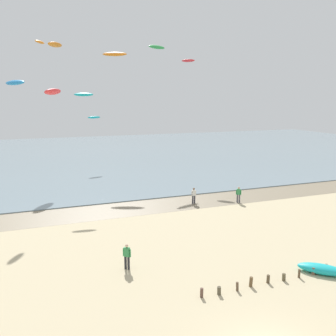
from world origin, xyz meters
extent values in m
cube|color=#84755B|center=(0.00, 23.29, 0.00)|extent=(120.00, 5.12, 0.01)
cube|color=gray|center=(0.00, 60.85, 0.05)|extent=(160.00, 70.00, 0.10)
cylinder|color=brown|center=(-0.60, 5.44, 0.26)|extent=(0.19, 0.18, 0.53)
cylinder|color=brown|center=(0.44, 5.33, 0.24)|extent=(0.24, 0.23, 0.49)
cylinder|color=brown|center=(1.62, 5.33, 0.26)|extent=(0.16, 0.17, 0.53)
cylinder|color=brown|center=(2.63, 5.48, 0.30)|extent=(0.22, 0.21, 0.60)
cylinder|color=brown|center=(3.83, 5.47, 0.25)|extent=(0.19, 0.21, 0.51)
cylinder|color=brown|center=(4.90, 5.37, 0.22)|extent=(0.21, 0.23, 0.45)
cylinder|color=brown|center=(6.03, 5.35, 0.27)|extent=(0.15, 0.16, 0.54)
cylinder|color=brown|center=(7.13, 5.34, 0.24)|extent=(0.21, 0.20, 0.48)
cylinder|color=brown|center=(8.17, 5.36, 0.26)|extent=(0.18, 0.16, 0.52)
cylinder|color=#4C4C56|center=(11.44, 21.35, 0.44)|extent=(0.16, 0.16, 0.88)
cylinder|color=#4C4C56|center=(11.60, 21.20, 0.44)|extent=(0.16, 0.16, 0.88)
cube|color=#338C4C|center=(11.52, 21.27, 1.18)|extent=(0.41, 0.40, 0.60)
sphere|color=tan|center=(11.52, 21.27, 1.60)|extent=(0.22, 0.22, 0.22)
cylinder|color=#338C4C|center=(11.34, 21.43, 1.13)|extent=(0.09, 0.09, 0.52)
cylinder|color=#338C4C|center=(11.70, 21.11, 1.13)|extent=(0.09, 0.09, 0.52)
cylinder|color=#232328|center=(-3.48, 10.23, 0.44)|extent=(0.16, 0.16, 0.88)
cylinder|color=#232328|center=(-3.64, 10.38, 0.44)|extent=(0.16, 0.16, 0.88)
cube|color=#338C4C|center=(-3.56, 10.31, 1.18)|extent=(0.41, 0.41, 0.60)
sphere|color=beige|center=(-3.56, 10.31, 1.60)|extent=(0.22, 0.22, 0.22)
cylinder|color=#338C4C|center=(-3.38, 10.15, 1.13)|extent=(0.09, 0.09, 0.52)
cylinder|color=#338C4C|center=(-3.74, 10.47, 1.13)|extent=(0.09, 0.09, 0.52)
cylinder|color=#383842|center=(6.81, 22.59, 0.44)|extent=(0.16, 0.16, 0.88)
cylinder|color=#383842|center=(7.03, 22.60, 0.44)|extent=(0.16, 0.16, 0.88)
cube|color=white|center=(6.92, 22.59, 1.18)|extent=(0.37, 0.24, 0.60)
sphere|color=brown|center=(6.92, 22.59, 1.60)|extent=(0.22, 0.22, 0.22)
cylinder|color=white|center=(6.68, 22.58, 1.13)|extent=(0.09, 0.09, 0.52)
cylinder|color=white|center=(7.16, 22.61, 1.13)|extent=(0.09, 0.09, 0.52)
ellipsoid|color=#19B2B7|center=(7.73, 5.27, 0.29)|extent=(2.82, 2.85, 0.59)
ellipsoid|color=#2384D1|center=(-9.63, 22.61, 12.17)|extent=(2.09, 2.61, 0.59)
ellipsoid|color=#19B2B7|center=(1.21, 47.40, 7.95)|extent=(2.26, 1.36, 0.52)
ellipsoid|color=orange|center=(-6.96, 32.78, 16.89)|extent=(1.52, 2.02, 0.47)
ellipsoid|color=orange|center=(3.44, 41.84, 17.00)|extent=(3.63, 2.42, 0.82)
ellipsoid|color=green|center=(9.59, 41.51, 18.20)|extent=(3.13, 2.02, 0.85)
ellipsoid|color=orange|center=(-4.21, 46.28, 18.47)|extent=(2.95, 3.40, 0.91)
ellipsoid|color=red|center=(13.68, 39.43, 16.25)|extent=(1.91, 1.95, 0.54)
ellipsoid|color=red|center=(-7.21, 15.20, 11.32)|extent=(1.72, 2.18, 0.60)
ellipsoid|color=#19B2B7|center=(-2.81, 30.57, 11.29)|extent=(2.15, 0.99, 0.56)
camera|label=1|loc=(-9.22, -11.67, 10.88)|focal=39.92mm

